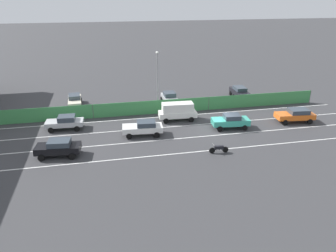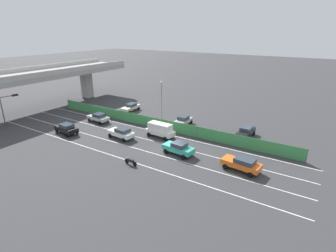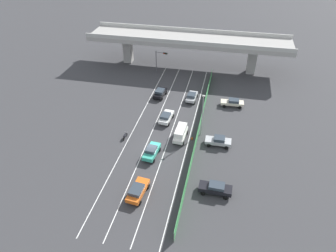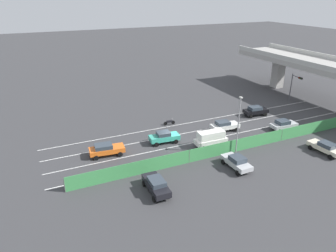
{
  "view_description": "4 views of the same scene",
  "coord_description": "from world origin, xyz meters",
  "px_view_note": "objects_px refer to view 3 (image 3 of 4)",
  "views": [
    {
      "loc": [
        -32.67,
        12.97,
        14.75
      ],
      "look_at": [
        -1.65,
        6.49,
        1.56
      ],
      "focal_mm": 34.55,
      "sensor_mm": 36.0,
      "label": 1
    },
    {
      "loc": [
        -27.89,
        -17.25,
        15.75
      ],
      "look_at": [
        2.81,
        2.21,
        2.44
      ],
      "focal_mm": 28.31,
      "sensor_mm": 36.0,
      "label": 2
    },
    {
      "loc": [
        10.5,
        -37.53,
        32.67
      ],
      "look_at": [
        1.34,
        4.53,
        2.06
      ],
      "focal_mm": 32.86,
      "sensor_mm": 36.0,
      "label": 3
    },
    {
      "loc": [
        37.23,
        -18.08,
        19.99
      ],
      "look_at": [
        -0.5,
        -0.48,
        2.29
      ],
      "focal_mm": 33.9,
      "sensor_mm": 36.0,
      "label": 4
    }
  ],
  "objects_px": {
    "car_sedan_black": "(160,93)",
    "motorcycle": "(125,136)",
    "parked_sedan_dark": "(216,188)",
    "traffic_light": "(160,58)",
    "car_taxi_teal": "(152,151)",
    "parked_sedan_cream": "(233,102)",
    "car_taxi_orange": "(138,190)",
    "traffic_cone": "(192,138)",
    "car_sedan_white": "(166,117)",
    "parked_wagon_silver": "(218,141)",
    "street_lamp": "(202,112)",
    "car_van_white": "(181,133)",
    "car_sedan_silver": "(192,96)"
  },
  "relations": [
    {
      "from": "motorcycle",
      "to": "parked_wagon_silver",
      "type": "bearing_deg",
      "value": 5.6
    },
    {
      "from": "car_taxi_orange",
      "to": "parked_sedan_cream",
      "type": "xyz_separation_m",
      "value": [
        11.74,
        26.7,
        -0.05
      ]
    },
    {
      "from": "car_taxi_teal",
      "to": "car_sedan_black",
      "type": "relative_size",
      "value": 1.01
    },
    {
      "from": "car_taxi_orange",
      "to": "street_lamp",
      "type": "relative_size",
      "value": 0.59
    },
    {
      "from": "street_lamp",
      "to": "parked_wagon_silver",
      "type": "bearing_deg",
      "value": -35.29
    },
    {
      "from": "car_sedan_silver",
      "to": "parked_sedan_dark",
      "type": "bearing_deg",
      "value": -73.95
    },
    {
      "from": "parked_sedan_dark",
      "to": "traffic_light",
      "type": "height_order",
      "value": "traffic_light"
    },
    {
      "from": "car_sedan_black",
      "to": "car_sedan_white",
      "type": "bearing_deg",
      "value": -69.49
    },
    {
      "from": "car_taxi_orange",
      "to": "car_sedan_white",
      "type": "relative_size",
      "value": 1.04
    },
    {
      "from": "parked_wagon_silver",
      "to": "car_sedan_black",
      "type": "bearing_deg",
      "value": 134.05
    },
    {
      "from": "parked_wagon_silver",
      "to": "traffic_light",
      "type": "height_order",
      "value": "traffic_light"
    },
    {
      "from": "traffic_cone",
      "to": "car_sedan_silver",
      "type": "bearing_deg",
      "value": 99.09
    },
    {
      "from": "traffic_cone",
      "to": "car_sedan_black",
      "type": "bearing_deg",
      "value": 123.89
    },
    {
      "from": "motorcycle",
      "to": "parked_sedan_cream",
      "type": "bearing_deg",
      "value": 39.76
    },
    {
      "from": "parked_sedan_dark",
      "to": "traffic_cone",
      "type": "distance_m",
      "value": 12.51
    },
    {
      "from": "parked_wagon_silver",
      "to": "traffic_light",
      "type": "distance_m",
      "value": 29.87
    },
    {
      "from": "car_sedan_black",
      "to": "car_taxi_orange",
      "type": "bearing_deg",
      "value": -82.97
    },
    {
      "from": "car_van_white",
      "to": "parked_sedan_dark",
      "type": "distance_m",
      "value": 13.25
    },
    {
      "from": "car_taxi_orange",
      "to": "motorcycle",
      "type": "bearing_deg",
      "value": 116.35
    },
    {
      "from": "car_sedan_silver",
      "to": "car_sedan_black",
      "type": "bearing_deg",
      "value": 179.34
    },
    {
      "from": "car_taxi_orange",
      "to": "parked_sedan_cream",
      "type": "height_order",
      "value": "car_taxi_orange"
    },
    {
      "from": "parked_sedan_dark",
      "to": "parked_sedan_cream",
      "type": "bearing_deg",
      "value": 86.96
    },
    {
      "from": "parked_sedan_dark",
      "to": "parked_sedan_cream",
      "type": "height_order",
      "value": "parked_sedan_dark"
    },
    {
      "from": "car_taxi_orange",
      "to": "traffic_cone",
      "type": "relative_size",
      "value": 8.2
    },
    {
      "from": "parked_sedan_cream",
      "to": "traffic_cone",
      "type": "relative_size",
      "value": 8.05
    },
    {
      "from": "car_taxi_teal",
      "to": "parked_sedan_cream",
      "type": "bearing_deg",
      "value": 56.64
    },
    {
      "from": "parked_sedan_dark",
      "to": "car_van_white",
      "type": "bearing_deg",
      "value": 121.9
    },
    {
      "from": "parked_wagon_silver",
      "to": "street_lamp",
      "type": "xyz_separation_m",
      "value": [
        -3.23,
        2.28,
        3.88
      ]
    },
    {
      "from": "car_van_white",
      "to": "parked_wagon_silver",
      "type": "relative_size",
      "value": 1.08
    },
    {
      "from": "car_sedan_black",
      "to": "traffic_cone",
      "type": "distance_m",
      "value": 15.92
    },
    {
      "from": "traffic_light",
      "to": "street_lamp",
      "type": "xyz_separation_m",
      "value": [
        12.85,
        -22.72,
        0.93
      ]
    },
    {
      "from": "car_taxi_orange",
      "to": "parked_sedan_dark",
      "type": "height_order",
      "value": "parked_sedan_dark"
    },
    {
      "from": "car_sedan_black",
      "to": "motorcycle",
      "type": "height_order",
      "value": "car_sedan_black"
    },
    {
      "from": "car_taxi_orange",
      "to": "car_sedan_white",
      "type": "distance_m",
      "value": 18.69
    },
    {
      "from": "car_van_white",
      "to": "car_sedan_black",
      "type": "xyz_separation_m",
      "value": [
        -6.84,
        13.42,
        -0.33
      ]
    },
    {
      "from": "car_taxi_teal",
      "to": "traffic_cone",
      "type": "xyz_separation_m",
      "value": [
        5.74,
        5.68,
        -0.66
      ]
    },
    {
      "from": "car_taxi_teal",
      "to": "car_sedan_black",
      "type": "height_order",
      "value": "car_taxi_teal"
    },
    {
      "from": "traffic_cone",
      "to": "traffic_light",
      "type": "bearing_deg",
      "value": 115.39
    },
    {
      "from": "street_lamp",
      "to": "traffic_cone",
      "type": "bearing_deg",
      "value": -127.32
    },
    {
      "from": "motorcycle",
      "to": "parked_wagon_silver",
      "type": "xyz_separation_m",
      "value": [
        15.93,
        1.56,
        0.43
      ]
    },
    {
      "from": "car_taxi_teal",
      "to": "car_sedan_silver",
      "type": "bearing_deg",
      "value": 79.04
    },
    {
      "from": "street_lamp",
      "to": "parked_sedan_dark",
      "type": "bearing_deg",
      "value": -74.26
    },
    {
      "from": "car_taxi_teal",
      "to": "parked_sedan_dark",
      "type": "relative_size",
      "value": 0.95
    },
    {
      "from": "motorcycle",
      "to": "car_van_white",
      "type": "bearing_deg",
      "value": 11.79
    },
    {
      "from": "car_sedan_black",
      "to": "street_lamp",
      "type": "xyz_separation_m",
      "value": [
        10.14,
        -11.54,
        3.85
      ]
    },
    {
      "from": "street_lamp",
      "to": "traffic_cone",
      "type": "distance_m",
      "value": 4.97
    },
    {
      "from": "car_taxi_teal",
      "to": "car_taxi_orange",
      "type": "distance_m",
      "value": 8.49
    },
    {
      "from": "parked_sedan_cream",
      "to": "car_van_white",
      "type": "bearing_deg",
      "value": -123.0
    },
    {
      "from": "traffic_cone",
      "to": "car_van_white",
      "type": "bearing_deg",
      "value": -174.0
    },
    {
      "from": "car_van_white",
      "to": "parked_sedan_cream",
      "type": "xyz_separation_m",
      "value": [
        8.28,
        12.74,
        -0.38
      ]
    }
  ]
}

